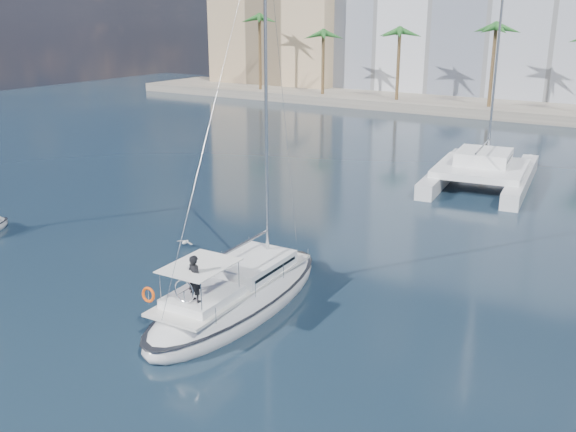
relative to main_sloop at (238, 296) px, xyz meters
The scene contains 9 objects.
ground 3.62m from the main_sloop, 120.72° to the left, with size 160.00×160.00×0.00m, color black.
quay 64.11m from the main_sloop, 91.64° to the left, with size 120.00×14.00×1.20m, color gray.
building_modern 78.49m from the main_sloop, 100.30° to the left, with size 42.00×16.00×28.00m, color silver.
building_tan_left 85.01m from the main_sloop, 121.30° to the left, with size 22.00×14.00×22.00m, color tan.
palm_left 70.63m from the main_sloop, 120.81° to the left, with size 3.60×3.60×12.30m.
palm_centre 60.89m from the main_sloop, 91.75° to the left, with size 3.60×3.60×12.30m.
main_sloop is the anchor object (origin of this frame).
catamaran 27.03m from the main_sloop, 84.52° to the left, with size 8.50×14.35×19.62m.
seagull 8.28m from the main_sloop, 147.39° to the left, with size 1.08×0.46×0.20m.
Camera 1 is at (17.38, -23.32, 12.29)m, focal length 40.00 mm.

